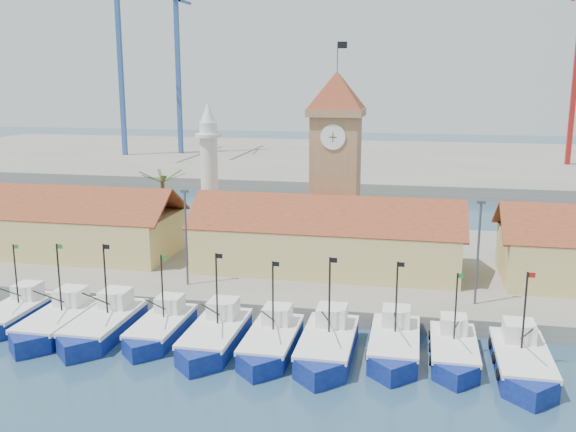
% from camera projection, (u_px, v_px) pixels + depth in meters
% --- Properties ---
extents(ground, '(400.00, 400.00, 0.00)m').
position_uv_depth(ground, '(287.00, 366.00, 46.64)').
color(ground, navy).
rests_on(ground, ground).
extents(quay, '(140.00, 32.00, 1.50)m').
position_uv_depth(quay, '(332.00, 264.00, 69.45)').
color(quay, gray).
rests_on(quay, ground).
extents(terminal, '(240.00, 80.00, 2.00)m').
position_uv_depth(terminal, '(381.00, 161.00, 151.71)').
color(terminal, gray).
rests_on(terminal, ground).
extents(boat_0, '(3.44, 9.42, 7.13)m').
position_uv_depth(boat_0, '(13.00, 315.00, 54.56)').
color(boat_0, navy).
rests_on(boat_0, ground).
extents(boat_1, '(3.75, 10.26, 7.77)m').
position_uv_depth(boat_1, '(56.00, 324.00, 52.39)').
color(boat_1, navy).
rests_on(boat_1, ground).
extents(boat_2, '(3.82, 10.46, 7.92)m').
position_uv_depth(boat_2, '(103.00, 327.00, 51.75)').
color(boat_2, navy).
rests_on(boat_2, ground).
extents(boat_3, '(3.42, 9.38, 7.10)m').
position_uv_depth(boat_3, '(160.00, 330.00, 51.39)').
color(boat_3, navy).
rests_on(boat_3, ground).
extents(boat_4, '(3.75, 10.28, 7.78)m').
position_uv_depth(boat_4, '(214.00, 338.00, 49.57)').
color(boat_4, navy).
rests_on(boat_4, ground).
extents(boat_5, '(3.58, 9.82, 7.43)m').
position_uv_depth(boat_5, '(270.00, 344.00, 48.59)').
color(boat_5, navy).
rests_on(boat_5, ground).
extents(boat_6, '(3.86, 10.56, 7.99)m').
position_uv_depth(boat_6, '(327.00, 348.00, 47.76)').
color(boat_6, navy).
rests_on(boat_6, ground).
extents(boat_7, '(3.64, 9.97, 7.54)m').
position_uv_depth(boat_7, '(394.00, 346.00, 48.09)').
color(boat_7, navy).
rests_on(boat_7, ground).
extents(boat_8, '(3.36, 9.19, 6.96)m').
position_uv_depth(boat_8, '(454.00, 353.00, 47.13)').
color(boat_8, navy).
rests_on(boat_8, ground).
extents(boat_9, '(3.73, 10.21, 7.73)m').
position_uv_depth(boat_9, '(523.00, 365.00, 45.02)').
color(boat_9, navy).
rests_on(boat_9, ground).
extents(hall_left, '(31.20, 10.13, 7.61)m').
position_uv_depth(hall_left, '(42.00, 229.00, 71.22)').
color(hall_left, tan).
rests_on(hall_left, quay).
extents(hall_center, '(27.04, 10.13, 7.61)m').
position_uv_depth(hall_center, '(327.00, 244.00, 64.93)').
color(hall_center, tan).
rests_on(hall_center, quay).
extents(clock_tower, '(5.80, 5.80, 22.70)m').
position_uv_depth(clock_tower, '(336.00, 159.00, 68.97)').
color(clock_tower, '#A67C55').
rests_on(clock_tower, quay).
extents(minaret, '(3.00, 3.00, 16.30)m').
position_uv_depth(minaret, '(209.00, 172.00, 74.31)').
color(minaret, silver).
rests_on(minaret, quay).
extents(palm_tree, '(5.60, 5.03, 8.39)m').
position_uv_depth(palm_tree, '(163.00, 203.00, 74.12)').
color(palm_tree, brown).
rests_on(palm_tree, quay).
extents(lamp_posts, '(80.70, 0.25, 9.03)m').
position_uv_depth(lamp_posts, '(320.00, 240.00, 56.65)').
color(lamp_posts, '#3F3F44').
rests_on(lamp_posts, quay).
extents(crane_blue_far, '(1.00, 33.38, 48.58)m').
position_uv_depth(crane_blue_far, '(116.00, 40.00, 148.86)').
color(crane_blue_far, '#305092').
rests_on(crane_blue_far, terminal).
extents(crane_blue_near, '(1.00, 31.30, 44.53)m').
position_uv_depth(crane_blue_near, '(176.00, 51.00, 152.92)').
color(crane_blue_near, '#305092').
rests_on(crane_blue_near, terminal).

